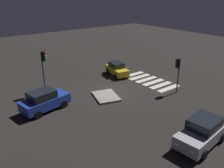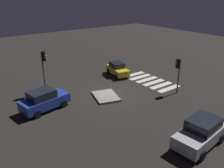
{
  "view_description": "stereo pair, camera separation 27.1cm",
  "coord_description": "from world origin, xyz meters",
  "views": [
    {
      "loc": [
        -17.73,
        13.6,
        10.02
      ],
      "look_at": [
        0.0,
        0.0,
        1.0
      ],
      "focal_mm": 37.23,
      "sensor_mm": 36.0,
      "label": 1
    },
    {
      "loc": [
        -17.89,
        13.38,
        10.02
      ],
      "look_at": [
        0.0,
        0.0,
        1.0
      ],
      "focal_mm": 37.23,
      "sensor_mm": 36.0,
      "label": 2
    }
  ],
  "objects": [
    {
      "name": "traffic_light_north",
      "position": [
        4.16,
        5.44,
        3.38
      ],
      "size": [
        0.54,
        0.53,
        4.46
      ],
      "rotation": [
        0.0,
        0.0,
        -2.22
      ],
      "color": "#47474C",
      "rests_on": "ground"
    },
    {
      "name": "traffic_island",
      "position": [
        -0.48,
        1.14,
        0.09
      ],
      "size": [
        3.47,
        2.97,
        0.18
      ],
      "color": "gray",
      "rests_on": "ground"
    },
    {
      "name": "traffic_light_south",
      "position": [
        -3.97,
        -5.37,
        2.8
      ],
      "size": [
        0.54,
        0.53,
        3.69
      ],
      "rotation": [
        0.0,
        0.0,
        0.93
      ],
      "color": "#47474C",
      "rests_on": "ground"
    },
    {
      "name": "crosswalk_near",
      "position": [
        -0.0,
        -5.69,
        0.01
      ],
      "size": [
        6.45,
        3.2,
        0.02
      ],
      "color": "silver",
      "rests_on": "ground"
    },
    {
      "name": "ground_plane",
      "position": [
        0.0,
        0.0,
        0.0
      ],
      "size": [
        80.0,
        80.0,
        0.0
      ],
      "primitive_type": "plane",
      "color": "black"
    },
    {
      "name": "car_yellow",
      "position": [
        4.02,
        -3.89,
        0.8
      ],
      "size": [
        3.93,
        2.3,
        1.62
      ],
      "rotation": [
        0.0,
        0.0,
        2.94
      ],
      "color": "gold",
      "rests_on": "ground"
    },
    {
      "name": "car_silver",
      "position": [
        -10.72,
        0.39,
        0.95
      ],
      "size": [
        2.45,
        4.61,
        1.94
      ],
      "rotation": [
        0.0,
        0.0,
        1.67
      ],
      "color": "#9EA0A5",
      "rests_on": "ground"
    },
    {
      "name": "car_blue",
      "position": [
        0.7,
        7.05,
        0.93
      ],
      "size": [
        2.62,
        4.56,
        1.9
      ],
      "rotation": [
        0.0,
        0.0,
        -1.39
      ],
      "color": "#1E389E",
      "rests_on": "ground"
    }
  ]
}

